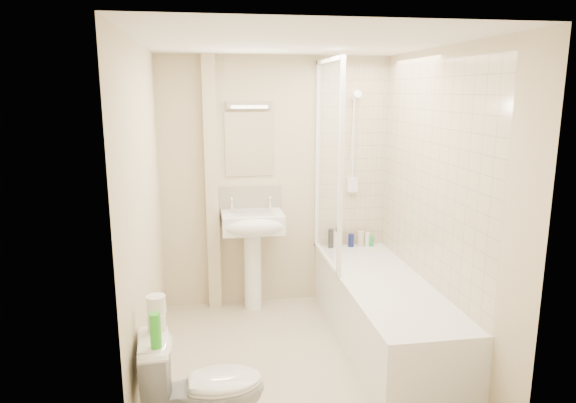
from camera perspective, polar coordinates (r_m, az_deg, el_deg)
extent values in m
plane|color=beige|center=(4.20, 1.20, -17.36)|extent=(2.50, 2.50, 0.00)
cube|color=beige|center=(4.97, -1.31, 2.06)|extent=(2.20, 0.02, 2.40)
cube|color=beige|center=(3.73, -15.60, -1.82)|extent=(0.02, 2.50, 2.40)
cube|color=beige|center=(4.10, 16.59, -0.63)|extent=(0.02, 2.50, 2.40)
cube|color=white|center=(3.67, 1.38, 17.28)|extent=(2.20, 2.50, 0.02)
cube|color=beige|center=(5.08, 7.14, 4.75)|extent=(0.70, 0.01, 1.75)
cube|color=beige|center=(4.23, 15.47, 2.93)|extent=(0.01, 2.10, 1.75)
cube|color=beige|center=(4.87, -8.46, 1.71)|extent=(0.12, 0.12, 2.40)
cube|color=beige|center=(4.97, -4.21, 0.02)|extent=(0.60, 0.02, 0.30)
cube|color=white|center=(4.88, -4.31, 6.34)|extent=(0.46, 0.01, 0.60)
cube|color=silver|center=(4.83, -4.35, 10.69)|extent=(0.42, 0.07, 0.07)
cube|color=white|center=(4.43, 10.54, -11.97)|extent=(0.70, 2.10, 0.55)
cube|color=white|center=(4.35, 10.66, -9.33)|extent=(0.56, 1.96, 0.05)
cube|color=white|center=(4.57, 4.44, 4.30)|extent=(0.01, 0.90, 1.80)
cube|color=white|center=(4.98, 3.29, 4.98)|extent=(0.04, 0.04, 1.80)
cube|color=white|center=(4.14, 5.89, 3.45)|extent=(0.04, 0.04, 1.80)
cube|color=white|center=(4.53, 4.63, 15.39)|extent=(0.04, 0.90, 0.04)
cube|color=white|center=(4.77, 4.27, -6.23)|extent=(0.04, 0.90, 0.03)
cylinder|color=white|center=(5.04, 7.25, 6.13)|extent=(0.02, 0.02, 0.90)
cylinder|color=white|center=(5.11, 7.11, 1.11)|extent=(0.05, 0.05, 0.02)
cylinder|color=white|center=(5.02, 7.39, 11.25)|extent=(0.05, 0.05, 0.02)
cylinder|color=white|center=(4.95, 7.61, 11.58)|extent=(0.08, 0.11, 0.11)
cube|color=white|center=(5.09, 7.15, 1.87)|extent=(0.10, 0.05, 0.14)
cylinder|color=white|center=(5.01, 7.12, 6.67)|extent=(0.01, 0.13, 0.84)
cylinder|color=white|center=(4.99, -3.93, -7.65)|extent=(0.16, 0.16, 0.77)
cube|color=white|center=(4.82, -3.98, -2.26)|extent=(0.57, 0.44, 0.17)
ellipsoid|color=white|center=(4.65, -3.79, -2.77)|extent=(0.57, 0.24, 0.17)
cube|color=silver|center=(4.80, -4.00, -1.50)|extent=(0.39, 0.28, 0.04)
cylinder|color=white|center=(4.88, -6.30, -0.40)|extent=(0.03, 0.03, 0.10)
cylinder|color=white|center=(4.91, -1.96, -0.25)|extent=(0.03, 0.03, 0.10)
sphere|color=white|center=(4.87, -6.32, 0.29)|extent=(0.04, 0.04, 0.04)
sphere|color=white|center=(4.90, -1.97, 0.43)|extent=(0.04, 0.04, 0.04)
cylinder|color=black|center=(5.11, 4.77, -4.10)|extent=(0.05, 0.05, 0.19)
cylinder|color=white|center=(5.13, 5.30, -4.26)|extent=(0.05, 0.05, 0.15)
cylinder|color=black|center=(5.13, 5.68, -4.00)|extent=(0.06, 0.06, 0.20)
cylinder|color=navy|center=(5.17, 7.02, -4.29)|extent=(0.06, 0.06, 0.13)
cylinder|color=beige|center=(5.19, 8.08, -4.12)|extent=(0.07, 0.07, 0.15)
cylinder|color=white|center=(5.22, 8.79, -4.14)|extent=(0.05, 0.05, 0.14)
cylinder|color=green|center=(5.23, 9.13, -4.35)|extent=(0.06, 0.06, 0.10)
imported|color=white|center=(3.24, -9.30, -19.92)|extent=(0.51, 0.77, 0.72)
cylinder|color=white|center=(3.13, -14.39, -12.85)|extent=(0.10, 0.10, 0.10)
cylinder|color=white|center=(3.11, -14.45, -11.02)|extent=(0.11, 0.11, 0.10)
cylinder|color=green|center=(2.91, -14.52, -13.72)|extent=(0.06, 0.06, 0.20)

